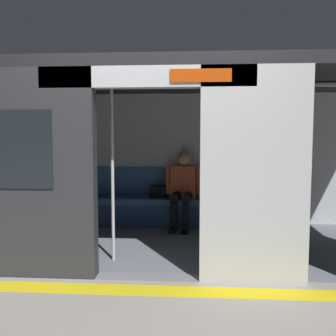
{
  "coord_description": "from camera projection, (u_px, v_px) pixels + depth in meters",
  "views": [
    {
      "loc": [
        -0.46,
        3.64,
        1.43
      ],
      "look_at": [
        -0.12,
        -1.21,
        0.99
      ],
      "focal_mm": 40.69,
      "sensor_mm": 36.0,
      "label": 1
    }
  ],
  "objects": [
    {
      "name": "train_car",
      "position": [
        153.0,
        132.0,
        4.81
      ],
      "size": [
        6.4,
        2.66,
        2.18
      ],
      "color": "silver",
      "rests_on": "ground_plane"
    },
    {
      "name": "ground_plane",
      "position": [
        148.0,
        278.0,
        3.77
      ],
      "size": [
        60.0,
        60.0,
        0.0
      ],
      "primitive_type": "plane",
      "color": "gray"
    },
    {
      "name": "bench_seat",
      "position": [
        165.0,
        204.0,
        5.88
      ],
      "size": [
        3.31,
        0.44,
        0.44
      ],
      "color": "#38609E",
      "rests_on": "ground_plane"
    },
    {
      "name": "book",
      "position": [
        208.0,
        197.0,
        5.89
      ],
      "size": [
        0.25,
        0.27,
        0.03
      ],
      "primitive_type": "cube",
      "rotation": [
        0.0,
        0.0,
        0.58
      ],
      "color": "#26598C",
      "rests_on": "bench_seat"
    },
    {
      "name": "handbag",
      "position": [
        158.0,
        192.0,
        5.93
      ],
      "size": [
        0.26,
        0.15,
        0.17
      ],
      "color": "black",
      "rests_on": "bench_seat"
    },
    {
      "name": "person_seated",
      "position": [
        183.0,
        184.0,
        5.78
      ],
      "size": [
        0.55,
        0.71,
        1.17
      ],
      "color": "#CC5933",
      "rests_on": "ground_plane"
    },
    {
      "name": "platform_edge_strip",
      "position": [
        144.0,
        290.0,
        3.47
      ],
      "size": [
        8.0,
        0.24,
        0.01
      ],
      "primitive_type": "cube",
      "color": "yellow",
      "rests_on": "ground_plane"
    },
    {
      "name": "grab_pole_door",
      "position": [
        112.0,
        171.0,
        4.22
      ],
      "size": [
        0.04,
        0.04,
        2.04
      ],
      "primitive_type": "cylinder",
      "color": "silver",
      "rests_on": "ground_plane"
    }
  ]
}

